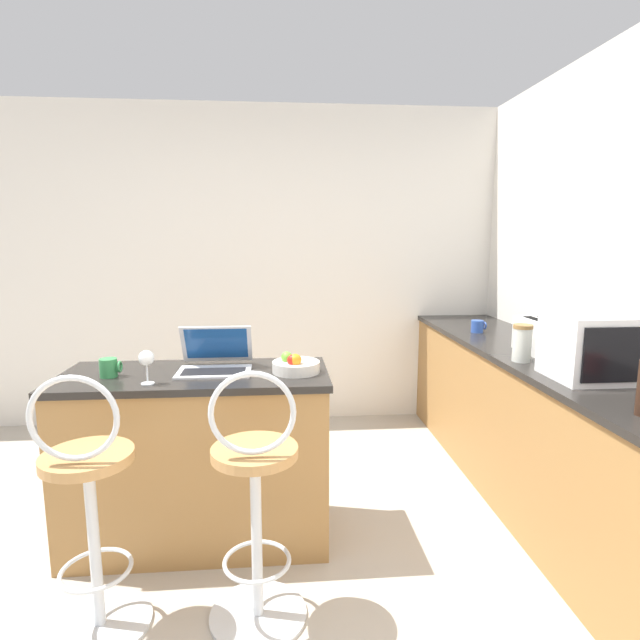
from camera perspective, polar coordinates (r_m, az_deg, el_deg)
name	(u,v)px	position (r m, az deg, el deg)	size (l,w,h in m)	color
ground_plane	(256,630)	(2.35, -7.36, -31.70)	(20.00, 20.00, 0.00)	#ADA393
wall_back	(265,268)	(4.19, -6.31, 5.93)	(12.00, 0.06, 2.60)	silver
breakfast_bar	(199,457)	(2.70, -13.72, -14.97)	(1.31, 0.56, 0.89)	#9E703D
counter_right	(534,425)	(3.29, 23.22, -10.96)	(0.62, 2.91, 0.89)	#9E703D
bar_stool_near	(90,511)	(2.22, -24.83, -19.17)	(0.40, 0.40, 1.07)	silver
bar_stool_far	(256,503)	(2.10, -7.38, -20.07)	(0.40, 0.40, 1.07)	silver
laptop	(215,359)	(2.57, -11.87, -4.39)	(0.36, 0.31, 0.22)	silver
microwave	(609,347)	(2.71, 30.11, -2.65)	(0.53, 0.34, 0.31)	white
toaster	(542,336)	(3.15, 24.04, -1.69)	(0.23, 0.31, 0.20)	silver
wine_glass_tall	(146,359)	(2.39, -19.23, -4.28)	(0.07, 0.07, 0.16)	silver
storage_jar	(522,343)	(2.89, 22.09, -2.44)	(0.10, 0.10, 0.20)	silver
mug_green	(109,368)	(2.60, -22.95, -5.04)	(0.10, 0.08, 0.09)	#338447
fruit_bowl	(295,366)	(2.47, -2.83, -5.22)	(0.23, 0.23, 0.10)	silver
mug_blue	(478,326)	(3.69, 17.57, -0.70)	(0.10, 0.08, 0.09)	#2D51AD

